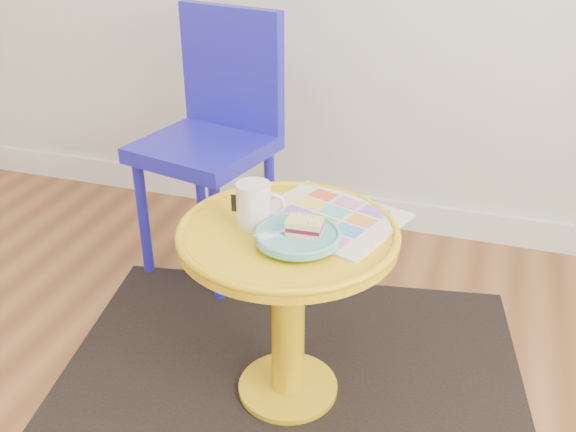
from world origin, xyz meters
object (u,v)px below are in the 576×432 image
(chair, at_px, (215,126))
(newspaper, at_px, (328,217))
(side_table, at_px, (288,280))
(mug, at_px, (255,203))
(plate, at_px, (298,236))

(chair, bearing_deg, newspaper, -31.08)
(side_table, xyz_separation_m, mug, (-0.09, 0.00, 0.20))
(newspaper, distance_m, mug, 0.19)
(mug, height_order, plate, mug)
(chair, bearing_deg, side_table, -40.02)
(plate, bearing_deg, chair, 126.97)
(plate, bearing_deg, side_table, 127.64)
(chair, distance_m, newspaper, 0.74)
(side_table, relative_size, newspaper, 1.60)
(side_table, distance_m, chair, 0.78)
(chair, bearing_deg, plate, -39.96)
(side_table, height_order, newspaper, newspaper)
(side_table, bearing_deg, chair, 126.91)
(side_table, distance_m, plate, 0.18)
(newspaper, height_order, plate, plate)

